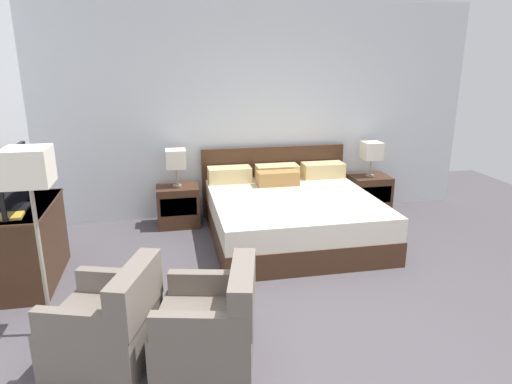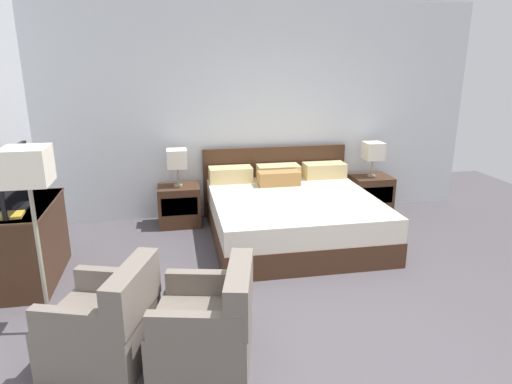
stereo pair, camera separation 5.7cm
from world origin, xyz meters
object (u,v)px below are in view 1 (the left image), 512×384
(bed, at_px, (291,214))
(tv, at_px, (15,180))
(nightstand_left, at_px, (178,206))
(dresser, at_px, (27,243))
(nightstand_right, at_px, (368,194))
(armchair_companion, at_px, (211,328))
(table_lamp_right, at_px, (372,151))
(floor_lamp, at_px, (30,182))
(armchair_by_window, at_px, (108,326))
(table_lamp_left, at_px, (176,159))
(book_red_cover, at_px, (10,216))

(bed, bearing_deg, tv, -166.40)
(nightstand_left, xyz_separation_m, dresser, (-1.49, -1.31, 0.14))
(nightstand_right, height_order, armchair_companion, armchair_companion)
(table_lamp_right, bearing_deg, dresser, -162.52)
(bed, bearing_deg, floor_lamp, -146.44)
(table_lamp_right, relative_size, tv, 0.59)
(bed, distance_m, nightstand_left, 1.51)
(dresser, relative_size, tv, 1.35)
(bed, relative_size, armchair_by_window, 2.31)
(table_lamp_left, relative_size, armchair_by_window, 0.55)
(table_lamp_right, distance_m, armchair_by_window, 4.32)
(bed, bearing_deg, nightstand_right, 27.72)
(nightstand_left, relative_size, table_lamp_right, 1.12)
(armchair_by_window, bearing_deg, table_lamp_left, 77.83)
(bed, distance_m, book_red_cover, 3.02)
(tv, distance_m, floor_lamp, 1.03)
(floor_lamp, bearing_deg, nightstand_right, 31.57)
(nightstand_left, xyz_separation_m, armchair_companion, (0.13, -2.92, 0.02))
(tv, height_order, armchair_companion, tv)
(table_lamp_right, xyz_separation_m, dresser, (-4.16, -1.31, -0.48))
(nightstand_left, distance_m, armchair_by_window, 2.82)
(nightstand_right, relative_size, floor_lamp, 0.35)
(nightstand_right, relative_size, armchair_by_window, 0.62)
(nightstand_left, distance_m, table_lamp_left, 0.62)
(bed, distance_m, armchair_companion, 2.53)
(armchair_companion, bearing_deg, bed, 61.48)
(nightstand_left, bearing_deg, armchair_by_window, -102.17)
(book_red_cover, bearing_deg, nightstand_left, 47.93)
(nightstand_right, xyz_separation_m, floor_lamp, (-3.77, -2.32, 1.00))
(dresser, distance_m, armchair_companion, 2.29)
(table_lamp_left, distance_m, tv, 2.04)
(armchair_by_window, distance_m, floor_lamp, 1.19)
(armchair_by_window, bearing_deg, nightstand_left, 77.83)
(nightstand_left, distance_m, nightstand_right, 2.67)
(armchair_by_window, bearing_deg, floor_lamp, 139.19)
(table_lamp_right, height_order, book_red_cover, table_lamp_right)
(armchair_by_window, relative_size, armchair_companion, 1.06)
(armchair_by_window, bearing_deg, tv, 123.13)
(dresser, distance_m, book_red_cover, 0.52)
(book_red_cover, xyz_separation_m, floor_lamp, (0.39, -0.67, 0.47))
(table_lamp_left, bearing_deg, tv, -136.95)
(bed, height_order, floor_lamp, floor_lamp)
(floor_lamp, bearing_deg, table_lamp_right, 31.59)
(table_lamp_right, relative_size, armchair_companion, 0.58)
(book_red_cover, height_order, floor_lamp, floor_lamp)
(armchair_companion, bearing_deg, nightstand_left, 92.56)
(armchair_companion, bearing_deg, table_lamp_right, 48.98)
(table_lamp_right, bearing_deg, armchair_companion, -131.02)
(bed, bearing_deg, table_lamp_right, 27.77)
(bed, bearing_deg, nightstand_left, 152.26)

